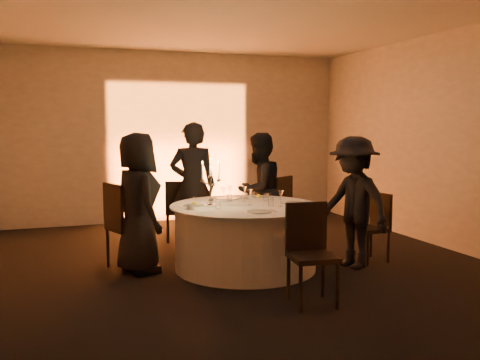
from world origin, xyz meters
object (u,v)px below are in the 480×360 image
object	(u,v)px
chair_back_right	(277,206)
coffee_cup	(190,207)
guest_right	(353,202)
guest_back_left	(193,185)
candelabra	(211,189)
chair_left	(123,221)
guest_back_right	(259,190)
guest_left	(138,203)
chair_front	(310,247)
chair_right	(374,223)
chair_back_left	(179,207)
banquet_table	(246,237)

from	to	relation	value
chair_back_right	coffee_cup	xyz separation A→B (m)	(-1.57, -1.16, 0.24)
chair_back_right	guest_right	world-z (taller)	guest_right
guest_back_left	candelabra	size ratio (longest dim) A/B	3.01
chair_left	guest_back_right	xyz separation A→B (m)	(1.96, 0.56, 0.22)
chair_back_right	guest_left	xyz separation A→B (m)	(-2.11, -0.80, 0.26)
candelabra	guest_back_right	bearing A→B (deg)	44.12
chair_left	chair_back_right	bearing A→B (deg)	-94.85
chair_left	chair_front	size ratio (longest dim) A/B	1.07
chair_right	coffee_cup	bearing A→B (deg)	-99.66
guest_left	guest_right	xyz separation A→B (m)	(2.48, -0.65, -0.03)
chair_back_right	chair_front	bearing A→B (deg)	38.20
chair_back_left	guest_back_right	xyz separation A→B (m)	(0.98, -0.72, 0.30)
guest_left	guest_back_left	xyz separation A→B (m)	(0.91, 0.99, 0.06)
guest_back_right	coffee_cup	bearing A→B (deg)	11.63
chair_right	guest_back_right	xyz separation A→B (m)	(-1.10, 1.20, 0.32)
guest_back_right	guest_right	distance (m)	1.54
chair_front	guest_right	bearing A→B (deg)	48.95
chair_back_right	guest_right	size ratio (longest dim) A/B	0.62
guest_back_left	guest_right	size ratio (longest dim) A/B	1.11
chair_back_left	guest_right	bearing A→B (deg)	140.94
guest_right	chair_left	bearing A→B (deg)	-124.04
chair_right	guest_back_right	size ratio (longest dim) A/B	0.54
guest_back_left	chair_front	bearing A→B (deg)	114.94
chair_back_left	guest_back_right	bearing A→B (deg)	156.52
chair_left	guest_back_left	bearing A→B (deg)	-72.79
chair_back_right	guest_left	distance (m)	2.27
chair_back_right	banquet_table	bearing A→B (deg)	15.19
chair_right	banquet_table	bearing A→B (deg)	-103.71
guest_back_left	guest_back_right	xyz separation A→B (m)	(0.89, -0.26, -0.07)
chair_front	guest_back_right	distance (m)	2.41
banquet_table	chair_right	bearing A→B (deg)	-6.56
chair_back_right	candelabra	distance (m)	1.69
guest_back_left	coffee_cup	xyz separation A→B (m)	(-0.38, -1.36, -0.08)
banquet_table	candelabra	world-z (taller)	candelabra
chair_left	chair_front	bearing A→B (deg)	-159.27
chair_back_left	candelabra	size ratio (longest dim) A/B	1.55
chair_back_left	chair_right	distance (m)	2.83
guest_left	chair_left	bearing A→B (deg)	28.74
guest_back_right	chair_back_left	bearing A→B (deg)	-65.33
coffee_cup	candelabra	world-z (taller)	candelabra
banquet_table	guest_back_right	world-z (taller)	guest_back_right
guest_back_left	candelabra	distance (m)	1.22
chair_left	chair_right	xyz separation A→B (m)	(3.05, -0.64, -0.10)
chair_right	chair_back_left	bearing A→B (deg)	-139.81
chair_front	coffee_cup	size ratio (longest dim) A/B	8.80
chair_back_left	coffee_cup	distance (m)	1.86
chair_back_left	chair_front	distance (m)	3.13
chair_front	candelabra	world-z (taller)	candelabra
chair_left	guest_back_right	world-z (taller)	guest_back_right
banquet_table	coffee_cup	bearing A→B (deg)	-172.83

